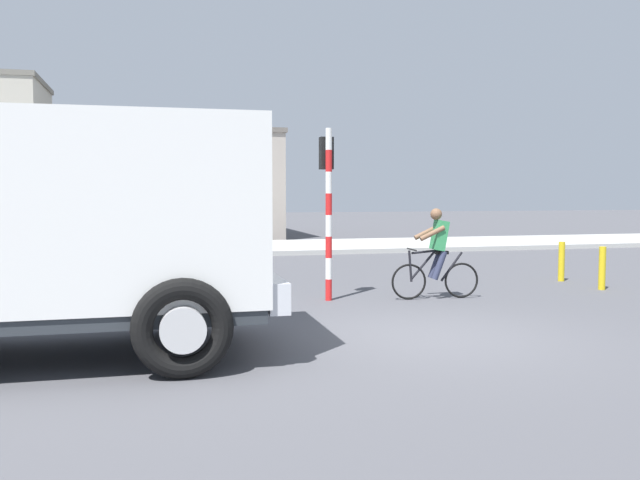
{
  "coord_description": "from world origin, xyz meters",
  "views": [
    {
      "loc": [
        -3.74,
        -8.47,
        2.0
      ],
      "look_at": [
        -0.91,
        2.5,
        1.2
      ],
      "focal_mm": 37.13,
      "sensor_mm": 36.0,
      "label": 1
    }
  ],
  "objects_px": {
    "pedestrian_near_kerb": "(56,240)",
    "bollard_far": "(561,262)",
    "bollard_near": "(602,268)",
    "cyclist": "(436,254)",
    "traffic_light_pole": "(328,190)",
    "car_red_near": "(128,244)",
    "truck_foreground": "(42,221)"
  },
  "relations": [
    {
      "from": "truck_foreground",
      "to": "bollard_far",
      "type": "height_order",
      "value": "truck_foreground"
    },
    {
      "from": "cyclist",
      "to": "bollard_far",
      "type": "xyz_separation_m",
      "value": [
        3.84,
        1.63,
        -0.41
      ]
    },
    {
      "from": "cyclist",
      "to": "traffic_light_pole",
      "type": "distance_m",
      "value": 2.39
    },
    {
      "from": "traffic_light_pole",
      "to": "car_red_near",
      "type": "relative_size",
      "value": 0.76
    },
    {
      "from": "truck_foreground",
      "to": "bollard_near",
      "type": "xyz_separation_m",
      "value": [
        10.32,
        3.28,
        -1.22
      ]
    },
    {
      "from": "truck_foreground",
      "to": "car_red_near",
      "type": "height_order",
      "value": "truck_foreground"
    },
    {
      "from": "bollard_near",
      "to": "bollard_far",
      "type": "distance_m",
      "value": 1.4
    },
    {
      "from": "cyclist",
      "to": "bollard_near",
      "type": "xyz_separation_m",
      "value": [
        3.84,
        0.23,
        -0.41
      ]
    },
    {
      "from": "truck_foreground",
      "to": "cyclist",
      "type": "bearing_deg",
      "value": 25.16
    },
    {
      "from": "traffic_light_pole",
      "to": "car_red_near",
      "type": "distance_m",
      "value": 5.84
    },
    {
      "from": "traffic_light_pole",
      "to": "bollard_near",
      "type": "height_order",
      "value": "traffic_light_pole"
    },
    {
      "from": "truck_foreground",
      "to": "car_red_near",
      "type": "relative_size",
      "value": 1.3
    },
    {
      "from": "traffic_light_pole",
      "to": "bollard_near",
      "type": "distance_m",
      "value": 6.08
    },
    {
      "from": "traffic_light_pole",
      "to": "pedestrian_near_kerb",
      "type": "height_order",
      "value": "traffic_light_pole"
    },
    {
      "from": "cyclist",
      "to": "bollard_far",
      "type": "height_order",
      "value": "cyclist"
    },
    {
      "from": "truck_foreground",
      "to": "bollard_far",
      "type": "bearing_deg",
      "value": 24.38
    },
    {
      "from": "pedestrian_near_kerb",
      "to": "cyclist",
      "type": "bearing_deg",
      "value": -38.63
    },
    {
      "from": "traffic_light_pole",
      "to": "pedestrian_near_kerb",
      "type": "xyz_separation_m",
      "value": [
        -5.48,
        5.58,
        -1.22
      ]
    },
    {
      "from": "pedestrian_near_kerb",
      "to": "bollard_far",
      "type": "bearing_deg",
      "value": -21.03
    },
    {
      "from": "car_red_near",
      "to": "bollard_far",
      "type": "relative_size",
      "value": 4.65
    },
    {
      "from": "bollard_near",
      "to": "pedestrian_near_kerb",
      "type": "bearing_deg",
      "value": 153.07
    },
    {
      "from": "bollard_near",
      "to": "car_red_near",
      "type": "bearing_deg",
      "value": 154.83
    },
    {
      "from": "pedestrian_near_kerb",
      "to": "traffic_light_pole",
      "type": "bearing_deg",
      "value": -45.55
    },
    {
      "from": "traffic_light_pole",
      "to": "pedestrian_near_kerb",
      "type": "bearing_deg",
      "value": 134.45
    },
    {
      "from": "car_red_near",
      "to": "bollard_far",
      "type": "xyz_separation_m",
      "value": [
        9.58,
        -3.1,
        -0.37
      ]
    },
    {
      "from": "bollard_far",
      "to": "cyclist",
      "type": "bearing_deg",
      "value": -156.95
    },
    {
      "from": "cyclist",
      "to": "bollard_near",
      "type": "relative_size",
      "value": 1.92
    },
    {
      "from": "bollard_near",
      "to": "bollard_far",
      "type": "relative_size",
      "value": 1.0
    },
    {
      "from": "pedestrian_near_kerb",
      "to": "bollard_far",
      "type": "xyz_separation_m",
      "value": [
        11.34,
        -4.36,
        -0.4
      ]
    },
    {
      "from": "bollard_near",
      "to": "cyclist",
      "type": "bearing_deg",
      "value": -176.52
    },
    {
      "from": "traffic_light_pole",
      "to": "bollard_far",
      "type": "distance_m",
      "value": 6.2
    },
    {
      "from": "traffic_light_pole",
      "to": "bollard_far",
      "type": "height_order",
      "value": "traffic_light_pole"
    }
  ]
}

